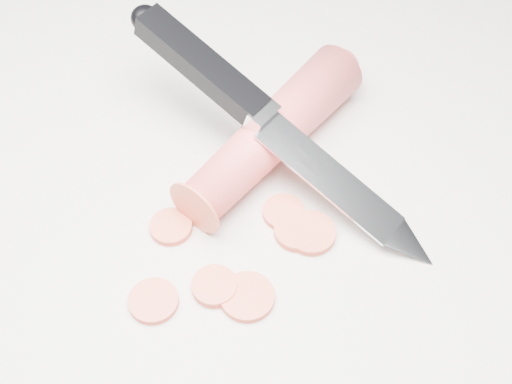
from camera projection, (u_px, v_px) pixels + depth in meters
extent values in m
plane|color=silver|center=(208.00, 221.00, 0.52)|extent=(2.40, 2.40, 0.00)
cylinder|color=#E84746|center=(272.00, 133.00, 0.54)|extent=(0.16, 0.15, 0.04)
cylinder|color=#ED5A3C|center=(215.00, 286.00, 0.48)|extent=(0.03, 0.03, 0.01)
cylinder|color=#ED5A3C|center=(153.00, 301.00, 0.48)|extent=(0.03, 0.03, 0.01)
cylinder|color=#ED5A3C|center=(284.00, 212.00, 0.52)|extent=(0.03, 0.03, 0.01)
cylinder|color=#ED5A3C|center=(311.00, 233.00, 0.51)|extent=(0.04, 0.04, 0.01)
cylinder|color=#ED5A3C|center=(297.00, 231.00, 0.51)|extent=(0.03, 0.03, 0.01)
cylinder|color=#ED5A3C|center=(171.00, 227.00, 0.51)|extent=(0.03, 0.03, 0.01)
cylinder|color=#ED5A3C|center=(247.00, 297.00, 0.48)|extent=(0.04, 0.04, 0.01)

